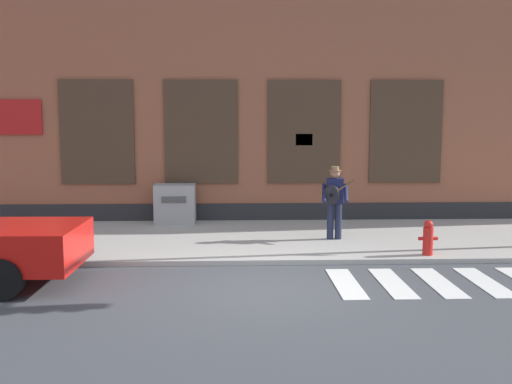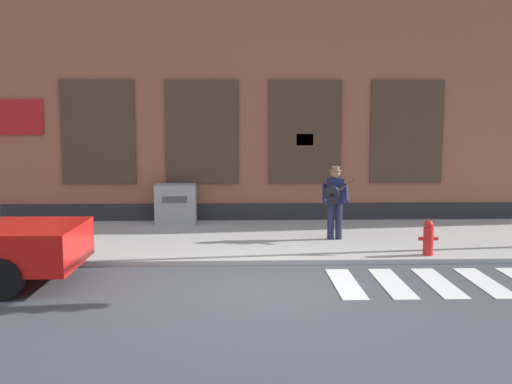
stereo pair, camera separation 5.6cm
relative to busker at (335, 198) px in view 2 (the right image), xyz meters
The scene contains 7 objects.
ground_plane 4.04m from the busker, 116.31° to the right, with size 160.00×160.00×0.00m, color #424449.
sidewalk 2.02m from the busker, 169.31° to the left, with size 28.00×4.57×0.10m.
building_backdrop 5.99m from the busker, 110.61° to the left, with size 28.00×4.06×8.88m.
crosswalk 3.99m from the busker, 57.67° to the right, with size 5.20×1.90×0.01m.
busker is the anchor object (origin of this frame).
utility_box 4.34m from the busker, 149.97° to the left, with size 1.04×0.63×1.01m.
fire_hydrant 2.35m from the busker, 45.04° to the right, with size 0.38×0.20×0.70m.
Camera 2 is at (-0.41, -9.59, 2.79)m, focal length 42.00 mm.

